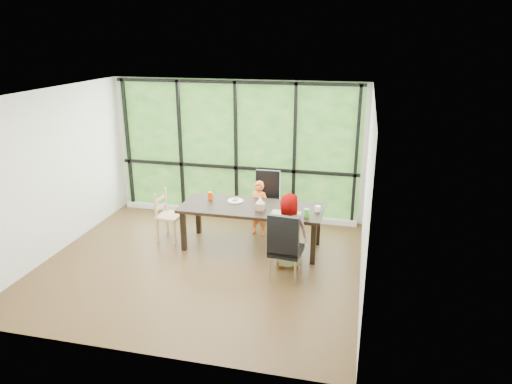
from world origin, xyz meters
TOP-DOWN VIEW (x-y plane):
  - ground at (0.00, 0.00)m, footprint 5.00×5.00m
  - back_wall at (0.00, 2.25)m, footprint 5.00×0.00m
  - foliage_backdrop at (0.00, 2.23)m, footprint 4.80×0.02m
  - window_mullions at (0.00, 2.19)m, footprint 4.80×0.06m
  - window_sill at (0.00, 2.15)m, footprint 4.80×0.12m
  - dining_table at (0.65, 0.79)m, footprint 2.45×1.10m
  - chair_window_leather at (0.71, 1.68)m, footprint 0.47×0.47m
  - chair_interior_leather at (1.40, -0.14)m, footprint 0.50×0.50m
  - chair_end_beech at (-0.83, 0.78)m, footprint 0.44×0.46m
  - child_toddler at (0.65, 1.35)m, footprint 0.42×0.34m
  - child_older at (1.36, 0.26)m, footprint 0.65×0.50m
  - placemat at (1.27, 0.55)m, footprint 0.48×0.35m
  - plate_far at (0.31, 0.98)m, footprint 0.27×0.27m
  - plate_near at (1.29, 0.56)m, footprint 0.22×0.22m
  - orange_cup at (-0.14, 0.98)m, footprint 0.08×0.08m
  - green_cup at (1.61, 0.53)m, footprint 0.09×0.09m
  - white_mug at (1.76, 0.81)m, footprint 0.09×0.09m
  - tissue_box at (0.83, 0.67)m, footprint 0.14×0.14m
  - crepe_rolls_far at (0.31, 0.98)m, footprint 0.10×0.12m
  - crepe_rolls_near at (1.29, 0.56)m, footprint 0.15×0.12m
  - straw_white at (-0.14, 0.98)m, footprint 0.01×0.04m
  - straw_pink at (1.61, 0.53)m, footprint 0.01×0.04m
  - tissue at (0.83, 0.67)m, footprint 0.12×0.12m

SIDE VIEW (x-z plane):
  - ground at x=0.00m, z-range 0.00..0.00m
  - window_sill at x=0.00m, z-range 0.00..0.10m
  - dining_table at x=0.65m, z-range 0.00..0.75m
  - chair_end_beech at x=-0.83m, z-range 0.00..0.90m
  - child_toddler at x=0.65m, z-range 0.00..1.02m
  - chair_window_leather at x=0.71m, z-range 0.00..1.08m
  - chair_interior_leather at x=1.40m, z-range 0.00..1.08m
  - child_older at x=1.36m, z-range 0.00..1.20m
  - placemat at x=1.27m, z-range 0.75..0.76m
  - plate_near at x=1.29m, z-range 0.75..0.76m
  - plate_far at x=0.31m, z-range 0.75..0.77m
  - crepe_rolls_near at x=1.29m, z-range 0.76..0.80m
  - crepe_rolls_far at x=0.31m, z-range 0.77..0.80m
  - white_mug at x=1.76m, z-range 0.75..0.84m
  - tissue_box at x=0.83m, z-range 0.75..0.87m
  - orange_cup at x=-0.14m, z-range 0.75..0.88m
  - green_cup at x=1.61m, z-range 0.75..0.89m
  - straw_white at x=-0.14m, z-range 0.82..1.02m
  - tissue at x=0.83m, z-range 0.87..0.98m
  - straw_pink at x=1.61m, z-range 0.83..1.03m
  - back_wall at x=0.00m, z-range -1.15..3.85m
  - foliage_backdrop at x=0.00m, z-range 0.03..2.67m
  - window_mullions at x=0.00m, z-range 0.03..2.67m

